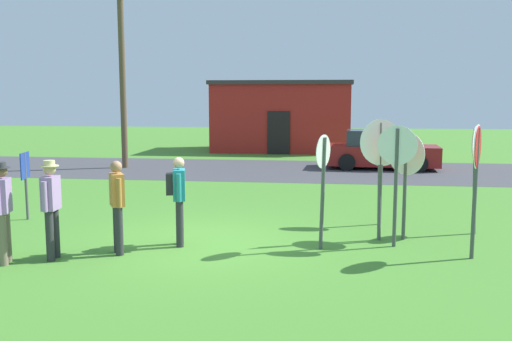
{
  "coord_description": "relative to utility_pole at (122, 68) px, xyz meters",
  "views": [
    {
      "loc": [
        2.4,
        -10.3,
        2.82
      ],
      "look_at": [
        0.94,
        1.02,
        1.3
      ],
      "focal_mm": 39.14,
      "sensor_mm": 36.0,
      "label": 1
    }
  ],
  "objects": [
    {
      "name": "ground_plane",
      "position": [
        5.59,
        -10.89,
        -3.92
      ],
      "size": [
        80.0,
        80.0,
        0.0
      ],
      "primitive_type": "plane",
      "color": "#47842D"
    },
    {
      "name": "street_asphalt",
      "position": [
        5.59,
        0.05,
        -3.91
      ],
      "size": [
        60.0,
        6.4,
        0.01
      ],
      "primitive_type": "cube",
      "color": "#424247",
      "rests_on": "ground"
    },
    {
      "name": "building_background",
      "position": [
        5.61,
        7.93,
        -2.11
      ],
      "size": [
        7.11,
        4.3,
        3.6
      ],
      "color": "#B2231E",
      "rests_on": "ground"
    },
    {
      "name": "utility_pole",
      "position": [
        0.0,
        0.0,
        0.0
      ],
      "size": [
        1.8,
        0.24,
        7.48
      ],
      "color": "brown",
      "rests_on": "ground"
    },
    {
      "name": "parked_car_on_street",
      "position": [
        10.05,
        1.04,
        -3.23
      ],
      "size": [
        4.4,
        2.22,
        1.51
      ],
      "color": "maroon",
      "rests_on": "ground"
    },
    {
      "name": "stop_sign_tallest",
      "position": [
        10.53,
        -11.29,
        -2.31
      ],
      "size": [
        0.3,
        0.71,
        2.35
      ],
      "color": "#474C4C",
      "rests_on": "ground"
    },
    {
      "name": "stop_sign_nearest",
      "position": [
        9.16,
        -8.83,
        -2.48
      ],
      "size": [
        0.77,
        0.24,
        2.1
      ],
      "color": "#474C4C",
      "rests_on": "ground"
    },
    {
      "name": "stop_sign_center_cluster",
      "position": [
        9.51,
        -10.1,
        -2.45
      ],
      "size": [
        0.63,
        0.58,
        2.13
      ],
      "color": "#474C4C",
      "rests_on": "ground"
    },
    {
      "name": "stop_sign_leaning_left",
      "position": [
        9.27,
        -10.66,
        -2.35
      ],
      "size": [
        0.71,
        0.23,
        2.29
      ],
      "color": "#474C4C",
      "rests_on": "ground"
    },
    {
      "name": "stop_sign_far_back",
      "position": [
        10.99,
        -9.43,
        -2.39
      ],
      "size": [
        0.37,
        0.7,
        2.23
      ],
      "color": "#474C4C",
      "rests_on": "ground"
    },
    {
      "name": "stop_sign_rear_left",
      "position": [
        7.91,
        -11.03,
        -2.5
      ],
      "size": [
        0.27,
        0.58,
        2.14
      ],
      "color": "#474C4C",
      "rests_on": "ground"
    },
    {
      "name": "stop_sign_rear_right",
      "position": [
        9.01,
        -10.18,
        -2.26
      ],
      "size": [
        0.82,
        0.42,
        2.39
      ],
      "color": "#474C4C",
      "rests_on": "ground"
    },
    {
      "name": "person_on_left",
      "position": [
        2.57,
        -12.62,
        -2.91
      ],
      "size": [
        0.42,
        0.55,
        1.74
      ],
      "color": "#7A6B56",
      "rests_on": "ground"
    },
    {
      "name": "person_with_sunhat",
      "position": [
        3.28,
        -12.27,
        -2.93
      ],
      "size": [
        0.32,
        0.57,
        1.74
      ],
      "color": "#2D2D33",
      "rests_on": "ground"
    },
    {
      "name": "person_in_teal",
      "position": [
        4.28,
        -11.79,
        -2.97
      ],
      "size": [
        0.37,
        0.51,
        1.69
      ],
      "color": "#2D2D33",
      "rests_on": "ground"
    },
    {
      "name": "person_holding_notes",
      "position": [
        5.21,
        -11.1,
        -2.94
      ],
      "size": [
        0.41,
        0.56,
        1.69
      ],
      "color": "#2D2D33",
      "rests_on": "ground"
    },
    {
      "name": "info_panel_leftmost",
      "position": [
        1.15,
        -9.36,
        -2.85
      ],
      "size": [
        0.15,
        0.59,
        1.55
      ],
      "color": "#4C4C51",
      "rests_on": "ground"
    }
  ]
}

